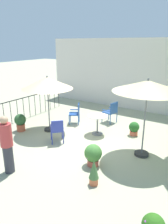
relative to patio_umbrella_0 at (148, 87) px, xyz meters
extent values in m
plane|color=#A5A486|center=(-2.20, -0.11, -2.15)|extent=(60.00, 60.00, 0.00)
cube|color=silver|center=(-2.20, 4.55, -0.36)|extent=(9.82, 0.30, 3.57)
cube|color=black|center=(-5.58, -0.11, -1.15)|extent=(0.03, 5.95, 0.03)
cylinder|color=black|center=(-5.58, -0.81, -1.65)|extent=(0.02, 0.02, 1.00)
cylinder|color=black|center=(-5.58, -0.46, -1.65)|extent=(0.02, 0.02, 1.00)
cylinder|color=black|center=(-5.58, -0.11, -1.65)|extent=(0.02, 0.02, 1.00)
cylinder|color=black|center=(-5.58, 0.24, -1.65)|extent=(0.02, 0.02, 1.00)
cylinder|color=black|center=(-5.58, 0.59, -1.65)|extent=(0.02, 0.02, 1.00)
cylinder|color=black|center=(-5.58, 0.94, -1.65)|extent=(0.02, 0.02, 1.00)
cylinder|color=black|center=(-5.58, 1.29, -1.65)|extent=(0.02, 0.02, 1.00)
cylinder|color=black|center=(-5.58, 1.64, -1.65)|extent=(0.02, 0.02, 1.00)
cylinder|color=black|center=(-5.58, 1.99, -1.65)|extent=(0.02, 0.02, 1.00)
cylinder|color=black|center=(-5.58, 2.34, -1.65)|extent=(0.02, 0.02, 1.00)
cylinder|color=black|center=(-5.58, 2.69, -1.65)|extent=(0.02, 0.02, 1.00)
cylinder|color=#2D2D2D|center=(0.00, 0.00, -2.11)|extent=(0.44, 0.44, 0.08)
cylinder|color=slate|center=(0.00, 0.00, -0.98)|extent=(0.04, 0.04, 2.34)
cone|color=beige|center=(0.00, 0.00, 0.03)|extent=(2.01, 2.01, 0.32)
sphere|color=slate|center=(0.00, 0.00, 0.22)|extent=(0.06, 0.06, 0.06)
cylinder|color=#2D2D2D|center=(-3.73, -0.09, -2.11)|extent=(0.44, 0.44, 0.08)
cylinder|color=slate|center=(-3.73, -0.09, -1.09)|extent=(0.04, 0.04, 2.12)
cone|color=#E9BF8B|center=(-3.73, -0.09, -0.24)|extent=(1.92, 1.92, 0.43)
sphere|color=slate|center=(-3.73, -0.09, 0.00)|extent=(0.06, 0.06, 0.06)
cylinder|color=white|center=(-1.97, 0.65, -1.42)|extent=(0.77, 0.77, 0.02)
cylinder|color=slate|center=(-1.97, 0.65, -1.79)|extent=(0.06, 0.06, 0.72)
cylinder|color=slate|center=(-1.97, 0.65, -2.14)|extent=(0.42, 0.42, 0.03)
cube|color=#2A5194|center=(-2.15, 2.03, -1.68)|extent=(0.59, 0.59, 0.04)
cube|color=#2A5194|center=(-1.93, 1.98, -1.44)|extent=(0.14, 0.47, 0.45)
cube|color=#2A5194|center=(-2.11, 2.26, -1.56)|extent=(0.44, 0.13, 0.03)
cube|color=#2A5194|center=(-2.20, 1.81, -1.56)|extent=(0.44, 0.13, 0.03)
cylinder|color=#2A5194|center=(-2.33, 2.31, -1.93)|extent=(0.04, 0.04, 0.45)
cylinder|color=#2A5194|center=(-2.43, 1.86, -1.93)|extent=(0.04, 0.04, 0.45)
cylinder|color=#2A5194|center=(-1.88, 2.21, -1.93)|extent=(0.04, 0.04, 0.45)
cylinder|color=#2A5194|center=(-1.98, 1.76, -1.93)|extent=(0.04, 0.04, 0.45)
cube|color=#303DA1|center=(-2.81, -0.71, -1.70)|extent=(0.63, 0.63, 0.04)
cube|color=#303DA1|center=(-2.66, -0.86, -1.48)|extent=(0.31, 0.32, 0.39)
cube|color=#303DA1|center=(-2.67, -0.57, -1.58)|extent=(0.33, 0.32, 0.03)
cube|color=#303DA1|center=(-2.95, -0.85, -1.58)|extent=(0.33, 0.32, 0.03)
cylinder|color=#303DA1|center=(-2.83, -0.42, -1.93)|extent=(0.04, 0.04, 0.43)
cylinder|color=#303DA1|center=(-3.10, -0.70, -1.93)|extent=(0.04, 0.04, 0.43)
cylinder|color=#303DA1|center=(-2.52, -0.72, -1.93)|extent=(0.04, 0.04, 0.43)
cylinder|color=#303DA1|center=(-2.80, -1.00, -1.93)|extent=(0.04, 0.04, 0.43)
cube|color=#244EA1|center=(-3.35, 1.06, -1.71)|extent=(0.61, 0.62, 0.04)
cube|color=#244EA1|center=(-3.19, 1.16, -1.47)|extent=(0.26, 0.40, 0.43)
cube|color=#244EA1|center=(-3.46, 1.25, -1.59)|extent=(0.35, 0.23, 0.03)
cube|color=#244EA1|center=(-3.24, 0.88, -1.59)|extent=(0.35, 0.23, 0.03)
cylinder|color=#244EA1|center=(-3.63, 1.15, -1.94)|extent=(0.04, 0.04, 0.42)
cylinder|color=#244EA1|center=(-3.41, 0.78, -1.94)|extent=(0.04, 0.04, 0.42)
cylinder|color=#244EA1|center=(-3.30, 1.35, -1.94)|extent=(0.04, 0.04, 0.42)
cylinder|color=#244EA1|center=(-3.07, 0.98, -1.94)|extent=(0.04, 0.04, 0.42)
cylinder|color=#CB6B43|center=(-0.50, -2.07, -2.06)|extent=(0.22, 0.22, 0.18)
cylinder|color=#382819|center=(-0.50, -2.07, -1.98)|extent=(0.19, 0.19, 0.02)
cone|color=#4B7741|center=(-0.50, -2.07, -1.72)|extent=(0.25, 0.25, 0.50)
cylinder|color=#C96144|center=(-0.76, 1.30, -2.07)|extent=(0.29, 0.29, 0.17)
cylinder|color=#382819|center=(-0.76, 1.30, -1.99)|extent=(0.26, 0.26, 0.02)
sphere|color=#245D23|center=(-0.76, 1.30, -1.82)|extent=(0.39, 0.39, 0.39)
sphere|color=#B150B6|center=(1.10, -3.01, -1.66)|extent=(0.11, 0.11, 0.11)
cylinder|color=#B5533A|center=(-4.65, -0.76, -2.01)|extent=(0.33, 0.33, 0.28)
cylinder|color=#382819|center=(-4.65, -0.76, -1.88)|extent=(0.29, 0.29, 0.02)
sphere|color=#2A522B|center=(-4.65, -0.76, -1.68)|extent=(0.45, 0.45, 0.45)
cylinder|color=#AE5140|center=(-0.96, -1.34, -2.06)|extent=(0.32, 0.32, 0.18)
cylinder|color=#382819|center=(-0.96, -1.34, -1.98)|extent=(0.28, 0.28, 0.02)
sphere|color=#447D36|center=(-0.96, -1.34, -1.76)|extent=(0.50, 0.50, 0.50)
sphere|color=#BF3FB5|center=(-1.01, -1.51, -1.81)|extent=(0.14, 0.14, 0.14)
sphere|color=#BF3FB5|center=(-1.12, -1.31, -1.67)|extent=(0.11, 0.11, 0.11)
sphere|color=#BF3FB5|center=(-1.01, -1.16, -1.74)|extent=(0.10, 0.10, 0.10)
cylinder|color=#33333D|center=(-2.68, -2.85, -1.76)|extent=(0.26, 0.26, 0.78)
cylinder|color=#BC3B3D|center=(-2.68, -2.85, -1.07)|extent=(0.41, 0.41, 0.61)
sphere|color=tan|center=(-2.68, -2.85, -0.66)|extent=(0.21, 0.21, 0.21)
camera|label=1|loc=(1.76, -5.93, 1.18)|focal=34.20mm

